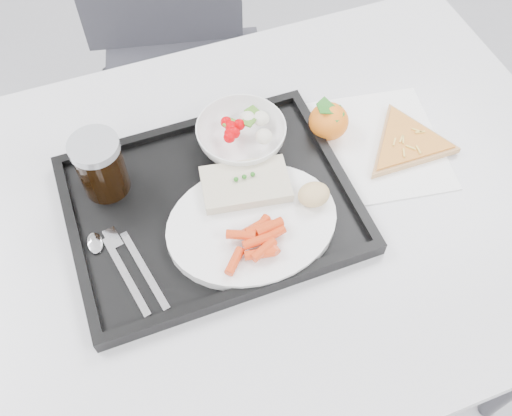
{
  "coord_description": "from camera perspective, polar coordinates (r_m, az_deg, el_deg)",
  "views": [
    {
      "loc": [
        -0.15,
        -0.18,
        1.53
      ],
      "look_at": [
        0.02,
        0.28,
        0.77
      ],
      "focal_mm": 40.0,
      "sensor_mm": 36.0,
      "label": 1
    }
  ],
  "objects": [
    {
      "name": "fish_fillet",
      "position": [
        0.91,
        -1.05,
        2.42
      ],
      "size": [
        0.15,
        0.11,
        0.03
      ],
      "color": "beige",
      "rests_on": "dinner_plate"
    },
    {
      "name": "salad_bowl",
      "position": [
        0.97,
        -1.5,
        7.23
      ],
      "size": [
        0.15,
        0.15,
        0.05
      ],
      "color": "white",
      "rests_on": "tray"
    },
    {
      "name": "cola_glass",
      "position": [
        0.93,
        -15.3,
        4.17
      ],
      "size": [
        0.08,
        0.08,
        0.11
      ],
      "color": "black",
      "rests_on": "tray"
    },
    {
      "name": "table",
      "position": [
        0.99,
        -1.57,
        -2.39
      ],
      "size": [
        1.2,
        0.8,
        0.75
      ],
      "color": "silver",
      "rests_on": "ground"
    },
    {
      "name": "cutlery",
      "position": [
        0.89,
        -13.48,
        -5.03
      ],
      "size": [
        0.1,
        0.17,
        0.01
      ],
      "color": "silver",
      "rests_on": "tray"
    },
    {
      "name": "chair",
      "position": [
        1.53,
        -8.09,
        15.7
      ],
      "size": [
        0.5,
        0.5,
        0.93
      ],
      "color": "#33333A",
      "rests_on": "ground"
    },
    {
      "name": "tray",
      "position": [
        0.93,
        -4.52,
        0.26
      ],
      "size": [
        0.45,
        0.35,
        0.03
      ],
      "color": "black",
      "rests_on": "table"
    },
    {
      "name": "tangerine",
      "position": [
        1.01,
        7.28,
        8.62
      ],
      "size": [
        0.07,
        0.07,
        0.07
      ],
      "color": "orange",
      "rests_on": "napkin"
    },
    {
      "name": "dinner_plate",
      "position": [
        0.89,
        -0.41,
        -1.61
      ],
      "size": [
        0.27,
        0.27,
        0.02
      ],
      "color": "white",
      "rests_on": "tray"
    },
    {
      "name": "napkin",
      "position": [
        1.03,
        11.21,
        6.1
      ],
      "size": [
        0.29,
        0.28,
        0.0
      ],
      "color": "white",
      "rests_on": "table"
    },
    {
      "name": "salad_contents",
      "position": [
        0.97,
        -1.02,
        8.16
      ],
      "size": [
        0.09,
        0.08,
        0.02
      ],
      "color": "#CA0005",
      "rests_on": "salad_bowl"
    },
    {
      "name": "bread_roll",
      "position": [
        0.89,
        5.8,
        1.35
      ],
      "size": [
        0.06,
        0.05,
        0.03
      ],
      "color": "#E1C17F",
      "rests_on": "dinner_plate"
    },
    {
      "name": "carrot_pile",
      "position": [
        0.85,
        0.2,
        -3.11
      ],
      "size": [
        0.11,
        0.08,
        0.02
      ],
      "color": "red",
      "rests_on": "dinner_plate"
    },
    {
      "name": "pizza_slice",
      "position": [
        1.03,
        14.86,
        6.3
      ],
      "size": [
        0.27,
        0.27,
        0.02
      ],
      "color": "tan",
      "rests_on": "napkin"
    }
  ]
}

